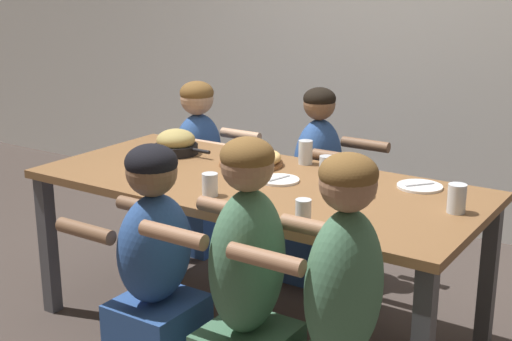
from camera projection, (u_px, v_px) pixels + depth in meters
name	position (u px, v px, depth m)	size (l,w,h in m)	color
ground_plane	(256.00, 328.00, 3.59)	(18.00, 18.00, 0.00)	#423833
dining_table	(256.00, 196.00, 3.40)	(2.14, 0.97, 0.78)	brown
pizza_board_main	(251.00, 159.00, 3.63)	(0.33, 0.33, 0.06)	brown
skillet_bowl	(176.00, 143.00, 3.85)	(0.34, 0.24, 0.14)	black
empty_plate_a	(352.00, 194.00, 3.16)	(0.20, 0.20, 0.02)	white
empty_plate_b	(420.00, 186.00, 3.27)	(0.21, 0.21, 0.02)	white
empty_plate_c	(279.00, 180.00, 3.37)	(0.19, 0.19, 0.02)	white
drinking_glass_a	(305.00, 154.00, 3.65)	(0.07, 0.07, 0.12)	silver
drinking_glass_b	(457.00, 198.00, 2.92)	(0.08, 0.08, 0.12)	silver
drinking_glass_c	(210.00, 186.00, 3.14)	(0.07, 0.07, 0.10)	silver
drinking_glass_d	(151.00, 161.00, 3.45)	(0.06, 0.06, 0.14)	silver
drinking_glass_e	(303.00, 213.00, 2.80)	(0.06, 0.06, 0.10)	silver
drinking_glass_f	(249.00, 197.00, 2.97)	(0.08, 0.08, 0.13)	silver
drinking_glass_g	(326.00, 170.00, 3.36)	(0.07, 0.07, 0.12)	silver
diner_near_right	(342.00, 333.00, 2.44)	(0.51, 0.40, 1.18)	#477556
diner_far_left	(199.00, 173.00, 4.49)	(0.51, 0.40, 1.09)	#2D5193
diner_near_midright	(247.00, 304.00, 2.65)	(0.51, 0.40, 1.18)	#477556
diner_far_center	(318.00, 195.00, 4.04)	(0.51, 0.40, 1.12)	#2D5193
diner_near_center	(156.00, 284.00, 2.90)	(0.51, 0.40, 1.10)	#2D5193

